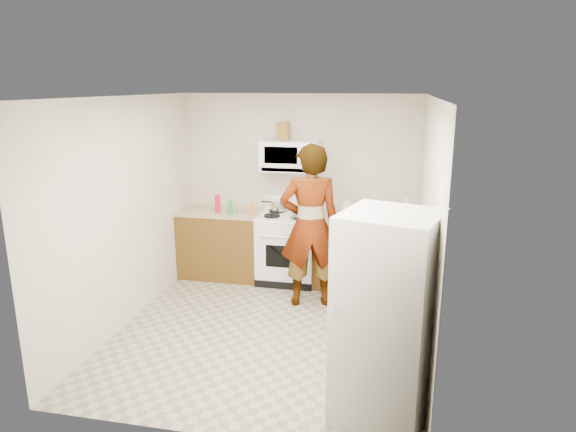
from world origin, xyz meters
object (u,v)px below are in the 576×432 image
(person, at_px, (310,226))
(fridge, at_px, (387,319))
(kettle, at_px, (347,209))
(gas_range, at_px, (288,246))
(saucepan, at_px, (279,205))
(microwave, at_px, (290,156))

(person, relative_size, fridge, 1.16)
(person, distance_m, kettle, 0.86)
(gas_range, height_order, saucepan, gas_range)
(microwave, distance_m, fridge, 3.28)
(microwave, bearing_deg, person, -63.15)
(kettle, bearing_deg, gas_range, 162.70)
(person, xyz_separation_m, saucepan, (-0.57, 0.84, 0.03))
(person, distance_m, fridge, 2.26)
(fridge, distance_m, saucepan, 3.27)
(gas_range, relative_size, fridge, 0.66)
(gas_range, relative_size, kettle, 6.52)
(saucepan, bearing_deg, person, -56.11)
(gas_range, relative_size, saucepan, 5.04)
(kettle, xyz_separation_m, saucepan, (-0.93, 0.07, -0.01))
(microwave, height_order, person, person)
(fridge, bearing_deg, person, 131.25)
(person, height_order, kettle, person)
(person, bearing_deg, microwave, -78.88)
(fridge, height_order, saucepan, fridge)
(microwave, relative_size, kettle, 4.39)
(kettle, bearing_deg, person, -138.67)
(gas_range, bearing_deg, person, -59.04)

